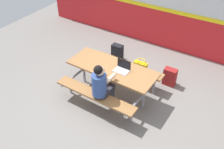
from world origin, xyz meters
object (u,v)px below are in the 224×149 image
laptop_silver (122,68)px  tote_bag_bright (140,68)px  student_nearer (102,84)px  satchel_spare (170,77)px  backpack_dark (117,52)px  picnic_table_main (112,74)px

laptop_silver → tote_bag_bright: (-0.02, 0.96, -0.59)m
student_nearer → satchel_spare: size_ratio=2.74×
laptop_silver → backpack_dark: laptop_silver is taller
student_nearer → laptop_silver: bearing=77.3°
backpack_dark → satchel_spare: size_ratio=1.00×
student_nearer → picnic_table_main: bearing=100.4°
laptop_silver → student_nearer: bearing=-102.7°
picnic_table_main → satchel_spare: (0.99, 1.03, -0.36)m
picnic_table_main → tote_bag_bright: bearing=77.8°
laptop_silver → tote_bag_bright: laptop_silver is taller
student_nearer → satchel_spare: student_nearer is taller
student_nearer → backpack_dark: bearing=111.7°
laptop_silver → backpack_dark: size_ratio=0.74×
laptop_silver → tote_bag_bright: size_ratio=0.76×
satchel_spare → laptop_silver: bearing=-127.2°
laptop_silver → satchel_spare: size_ratio=0.74×
backpack_dark → tote_bag_bright: bearing=-20.0°
picnic_table_main → laptop_silver: size_ratio=6.10×
student_nearer → tote_bag_bright: size_ratio=2.81×
picnic_table_main → student_nearer: student_nearer is taller
student_nearer → satchel_spare: 1.88m
student_nearer → backpack_dark: student_nearer is taller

